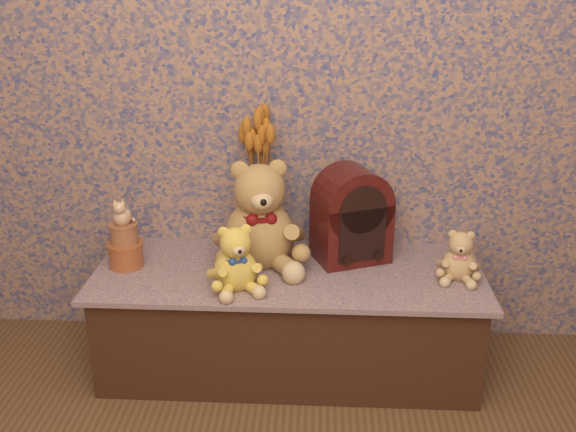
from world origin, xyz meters
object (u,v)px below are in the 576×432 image
at_px(teddy_large, 259,209).
at_px(ceramic_vase, 262,226).
at_px(teddy_medium, 235,254).
at_px(biscuit_tin_lower, 126,255).
at_px(teddy_small, 460,252).
at_px(cathedral_radio, 352,214).
at_px(cat_figurine, 122,210).

xyz_separation_m(teddy_large, ceramic_vase, (-0.00, 0.10, -0.11)).
bearing_deg(teddy_medium, biscuit_tin_lower, 141.53).
bearing_deg(ceramic_vase, teddy_small, -14.77).
bearing_deg(ceramic_vase, teddy_large, -88.98).
height_order(teddy_medium, teddy_small, teddy_medium).
relative_size(teddy_small, ceramic_vase, 0.94).
bearing_deg(cathedral_radio, teddy_medium, -169.69).
bearing_deg(teddy_large, cat_figurine, 174.66).
bearing_deg(teddy_large, cathedral_radio, -2.87).
height_order(teddy_large, cat_figurine, teddy_large).
bearing_deg(cat_figurine, ceramic_vase, 16.59).
height_order(ceramic_vase, biscuit_tin_lower, ceramic_vase).
relative_size(teddy_small, cat_figurine, 1.86).
bearing_deg(cat_figurine, teddy_small, -2.88).
distance_m(teddy_medium, cathedral_radio, 0.50).
distance_m(teddy_medium, ceramic_vase, 0.32).
distance_m(teddy_small, cathedral_radio, 0.43).
bearing_deg(teddy_small, ceramic_vase, 175.11).
bearing_deg(teddy_large, teddy_medium, -119.81).
bearing_deg(teddy_small, biscuit_tin_lower, -171.57).
xyz_separation_m(teddy_small, cat_figurine, (-1.26, 0.03, 0.13)).
bearing_deg(ceramic_vase, cat_figurine, -161.99).
bearing_deg(teddy_large, ceramic_vase, 78.92).
distance_m(teddy_large, ceramic_vase, 0.16).
distance_m(teddy_medium, biscuit_tin_lower, 0.47).
xyz_separation_m(cathedral_radio, cat_figurine, (-0.86, -0.12, 0.04)).
bearing_deg(ceramic_vase, cathedral_radio, -7.65).
height_order(cathedral_radio, cat_figurine, cathedral_radio).
distance_m(cathedral_radio, biscuit_tin_lower, 0.88).
xyz_separation_m(cathedral_radio, ceramic_vase, (-0.35, 0.05, -0.08)).
height_order(cathedral_radio, biscuit_tin_lower, cathedral_radio).
distance_m(cathedral_radio, ceramic_vase, 0.37).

